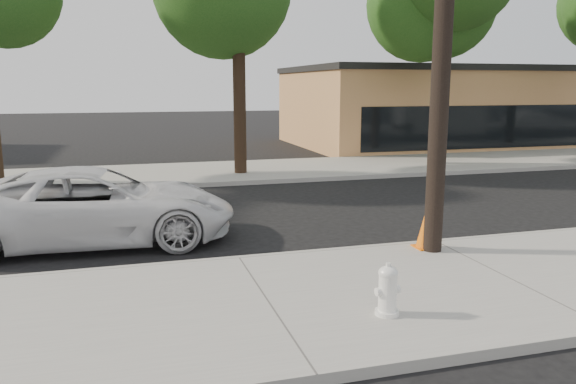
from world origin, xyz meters
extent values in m
plane|color=black|center=(0.00, 0.00, 0.00)|extent=(120.00, 120.00, 0.00)
cube|color=gray|center=(0.00, -4.30, 0.07)|extent=(90.00, 4.40, 0.15)
cube|color=gray|center=(0.00, 8.50, 0.07)|extent=(90.00, 5.00, 0.15)
cube|color=#9E9B93|center=(0.00, -2.10, 0.07)|extent=(90.00, 0.12, 0.16)
cube|color=tan|center=(16.00, 16.00, 2.00)|extent=(18.00, 10.00, 4.00)
cylinder|color=black|center=(3.60, -2.70, 4.65)|extent=(0.34, 0.34, 9.00)
cylinder|color=black|center=(2.00, 7.80, 2.53)|extent=(0.44, 0.44, 4.75)
cylinder|color=black|center=(10.00, 8.10, 2.35)|extent=(0.44, 0.44, 4.40)
sphere|color=#164814|center=(10.00, 8.10, 6.00)|extent=(4.35, 4.35, 4.35)
imported|color=silver|center=(-2.55, 0.15, 0.79)|extent=(5.78, 2.88, 1.57)
cylinder|color=white|center=(1.44, -5.23, 0.18)|extent=(0.33, 0.33, 0.06)
cylinder|color=white|center=(1.44, -5.23, 0.44)|extent=(0.25, 0.25, 0.57)
ellipsoid|color=white|center=(1.44, -5.23, 0.74)|extent=(0.27, 0.27, 0.19)
cylinder|color=white|center=(1.44, -5.23, 0.49)|extent=(0.36, 0.14, 0.11)
cylinder|color=white|center=(1.44, -5.23, 0.49)|extent=(0.16, 0.20, 0.15)
cube|color=orange|center=(3.56, -2.50, 0.16)|extent=(0.41, 0.41, 0.02)
cone|color=orange|center=(3.56, -2.50, 0.55)|extent=(0.37, 0.37, 0.79)
camera|label=1|loc=(-1.83, -11.77, 3.22)|focal=35.00mm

